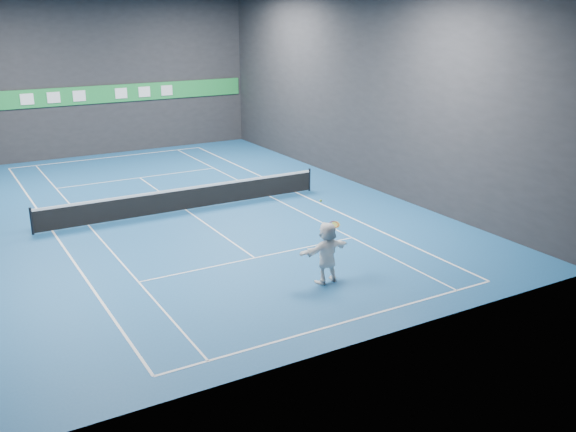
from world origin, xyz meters
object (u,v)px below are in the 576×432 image
tennis_ball (321,201)px  tennis_net (186,198)px  tennis_racket (334,227)px  player (327,252)px

tennis_ball → tennis_net: tennis_ball is taller
tennis_ball → tennis_racket: tennis_ball is taller
tennis_ball → tennis_net: 9.61m
player → tennis_net: size_ratio=0.16×
player → tennis_net: 9.39m
tennis_net → tennis_racket: 9.45m
player → tennis_net: bearing=-89.4°
tennis_ball → tennis_racket: (0.54, 0.06, -0.92)m
tennis_net → tennis_racket: (1.30, -9.28, 1.23)m
tennis_ball → tennis_net: size_ratio=0.01×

